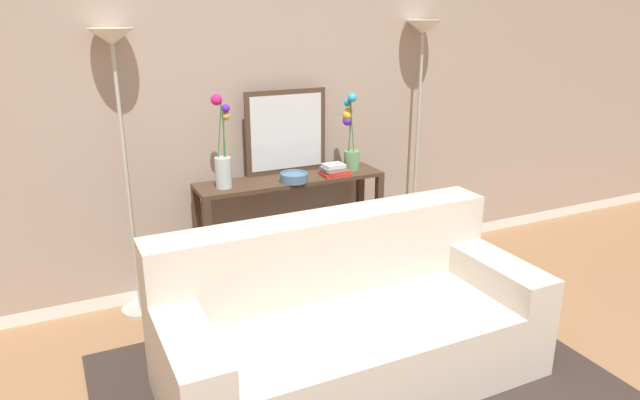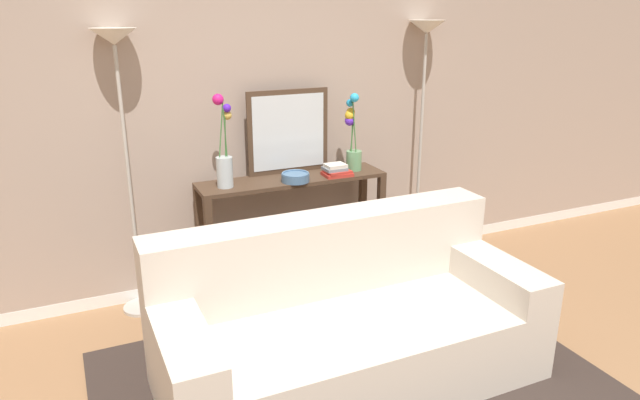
% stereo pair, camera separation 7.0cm
% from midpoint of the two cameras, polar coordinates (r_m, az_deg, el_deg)
% --- Properties ---
extents(back_wall, '(12.00, 0.15, 2.71)m').
position_cam_midpoint_polar(back_wall, '(4.21, -7.90, 9.40)').
color(back_wall, white).
rests_on(back_wall, ground).
extents(area_rug, '(2.72, 1.99, 0.01)m').
position_cam_midpoint_polar(area_rug, '(3.36, 4.42, -18.08)').
color(area_rug, '#332823').
rests_on(area_rug, ground).
extents(couch, '(2.08, 0.95, 0.88)m').
position_cam_midpoint_polar(couch, '(3.31, 3.16, -12.34)').
color(couch, beige).
rests_on(couch, ground).
extents(console_table, '(1.35, 0.34, 0.85)m').
position_cam_midpoint_polar(console_table, '(4.20, -2.21, -1.33)').
color(console_table, '#473323').
rests_on(console_table, ground).
extents(floor_lamp_left, '(0.28, 0.28, 1.88)m').
position_cam_midpoint_polar(floor_lamp_left, '(3.84, -18.56, 9.69)').
color(floor_lamp_left, '#B7B2A8').
rests_on(floor_lamp_left, ground).
extents(floor_lamp_right, '(0.28, 0.28, 1.91)m').
position_cam_midpoint_polar(floor_lamp_right, '(4.64, 10.63, 11.92)').
color(floor_lamp_right, '#B7B2A8').
rests_on(floor_lamp_right, ground).
extents(wall_mirror, '(0.61, 0.02, 0.60)m').
position_cam_midpoint_polar(wall_mirror, '(4.18, -2.64, 6.71)').
color(wall_mirror, '#473323').
rests_on(wall_mirror, console_table).
extents(vase_tall_flowers, '(0.12, 0.13, 0.62)m').
position_cam_midpoint_polar(vase_tall_flowers, '(3.89, -8.89, 4.29)').
color(vase_tall_flowers, silver).
rests_on(vase_tall_flowers, console_table).
extents(vase_short_flowers, '(0.12, 0.13, 0.57)m').
position_cam_midpoint_polar(vase_short_flowers, '(4.27, 3.69, 5.96)').
color(vase_short_flowers, '#669E6B').
rests_on(vase_short_flowers, console_table).
extents(fruit_bowl, '(0.19, 0.19, 0.06)m').
position_cam_midpoint_polar(fruit_bowl, '(4.01, -1.93, 2.28)').
color(fruit_bowl, '#4C7093').
rests_on(fruit_bowl, console_table).
extents(book_stack, '(0.21, 0.16, 0.09)m').
position_cam_midpoint_polar(book_stack, '(4.15, 2.11, 2.91)').
color(book_stack, '#BC3328').
rests_on(book_stack, console_table).
extents(book_row_under_console, '(0.50, 0.18, 0.13)m').
position_cam_midpoint_polar(book_row_under_console, '(4.31, -5.79, -8.45)').
color(book_row_under_console, silver).
rests_on(book_row_under_console, ground).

